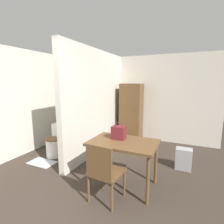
{
  "coord_description": "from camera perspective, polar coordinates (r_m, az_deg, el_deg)",
  "views": [
    {
      "loc": [
        1.66,
        -1.06,
        1.74
      ],
      "look_at": [
        0.22,
        2.11,
        1.14
      ],
      "focal_mm": 28.0,
      "sensor_mm": 36.0,
      "label": 1
    }
  ],
  "objects": [
    {
      "name": "toilet",
      "position": [
        4.42,
        -17.93,
        -9.39
      ],
      "size": [
        0.37,
        0.51,
        0.74
      ],
      "color": "white",
      "rests_on": "ground_plane"
    },
    {
      "name": "handbag",
      "position": [
        2.98,
        2.17,
        -6.69
      ],
      "size": [
        0.22,
        0.17,
        0.28
      ],
      "color": "maroon",
      "rests_on": "dining_table"
    },
    {
      "name": "wall_left",
      "position": [
        4.84,
        -25.27,
        3.04
      ],
      "size": [
        0.12,
        5.09,
        2.5
      ],
      "color": "beige",
      "rests_on": "ground_plane"
    },
    {
      "name": "bath_mat",
      "position": [
        4.24,
        -21.88,
        -15.06
      ],
      "size": [
        0.58,
        0.35,
        0.01
      ],
      "color": "#B2BCC6",
      "rests_on": "ground_plane"
    },
    {
      "name": "wooden_chair",
      "position": [
        2.62,
        -2.6,
        -18.55
      ],
      "size": [
        0.48,
        0.48,
        0.91
      ],
      "rotation": [
        0.0,
        0.0,
        -0.08
      ],
      "color": "brown",
      "rests_on": "ground_plane"
    },
    {
      "name": "partition_wall",
      "position": [
        4.34,
        -4.89,
        3.27
      ],
      "size": [
        0.12,
        2.79,
        2.5
      ],
      "color": "beige",
      "rests_on": "ground_plane"
    },
    {
      "name": "wall_back",
      "position": [
        5.49,
        6.76,
        4.6
      ],
      "size": [
        4.91,
        0.12,
        2.5
      ],
      "color": "beige",
      "rests_on": "ground_plane"
    },
    {
      "name": "space_heater",
      "position": [
        3.91,
        22.34,
        -13.96
      ],
      "size": [
        0.31,
        0.21,
        0.43
      ],
      "color": "#9E9EA3",
      "rests_on": "ground_plane"
    },
    {
      "name": "wooden_cabinet",
      "position": [
        5.23,
        6.3,
        -0.11
      ],
      "size": [
        0.61,
        0.48,
        1.69
      ],
      "color": "brown",
      "rests_on": "ground_plane"
    },
    {
      "name": "dining_table",
      "position": [
        2.92,
        3.68,
        -11.32
      ],
      "size": [
        1.09,
        0.72,
        0.78
      ],
      "color": "brown",
      "rests_on": "ground_plane"
    }
  ]
}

